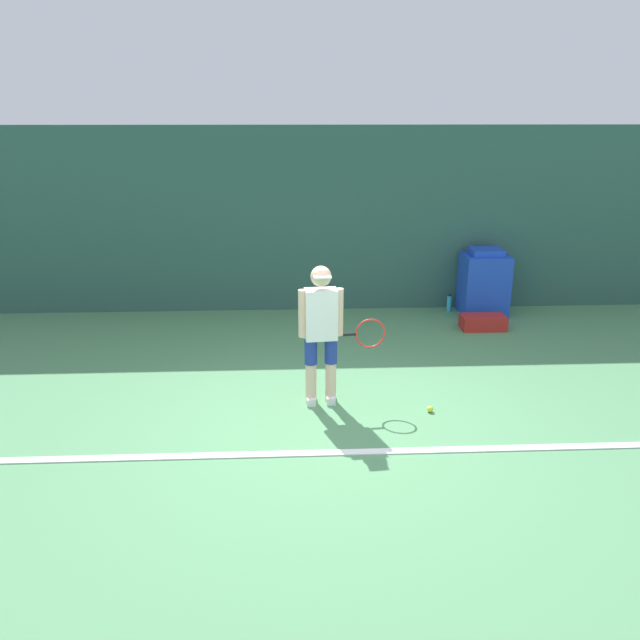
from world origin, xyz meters
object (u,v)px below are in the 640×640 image
(tennis_ball, at_px, (430,409))
(water_bottle, at_px, (449,303))
(covered_chair, at_px, (484,283))
(tennis_player, at_px, (322,329))
(equipment_bag, at_px, (483,322))

(tennis_ball, bearing_deg, water_bottle, 73.09)
(covered_chair, relative_size, water_bottle, 3.82)
(tennis_player, bearing_deg, equipment_bag, 37.69)
(tennis_player, distance_m, equipment_bag, 3.53)
(tennis_player, height_order, tennis_ball, tennis_player)
(covered_chair, xyz_separation_m, equipment_bag, (-0.20, -0.76, -0.40))
(covered_chair, height_order, equipment_bag, covered_chair)
(tennis_player, xyz_separation_m, water_bottle, (2.23, 3.27, -0.72))
(tennis_ball, relative_size, equipment_bag, 0.10)
(equipment_bag, distance_m, water_bottle, 0.95)
(tennis_ball, distance_m, water_bottle, 3.74)
(equipment_bag, relative_size, water_bottle, 2.34)
(tennis_player, relative_size, equipment_bag, 2.38)
(tennis_player, distance_m, water_bottle, 4.02)
(tennis_ball, bearing_deg, equipment_bag, 62.79)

